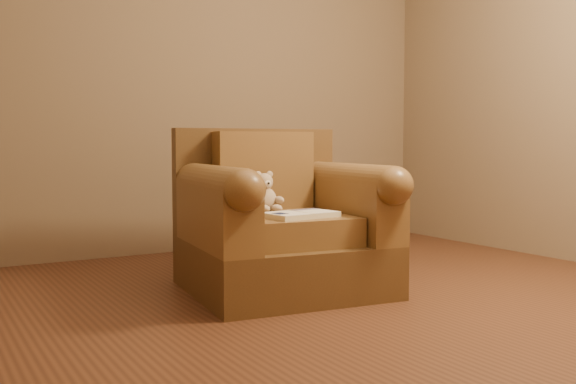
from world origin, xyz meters
TOP-DOWN VIEW (x-y plane):
  - floor at (0.00, 0.00)m, footprint 4.00×4.00m
  - armchair at (-0.17, 0.51)m, footprint 1.11×1.06m
  - teddy_bear at (-0.21, 0.60)m, footprint 0.17×0.19m
  - guidebook at (-0.20, 0.25)m, footprint 0.39×0.26m
  - side_table at (0.54, 0.86)m, footprint 0.40×0.40m

SIDE VIEW (x-z plane):
  - floor at x=0.00m, z-range 0.00..0.00m
  - side_table at x=0.54m, z-range 0.02..0.58m
  - armchair at x=-0.17m, z-range -0.10..0.80m
  - guidebook at x=-0.20m, z-range 0.43..0.46m
  - teddy_bear at x=-0.21m, z-range 0.40..0.64m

